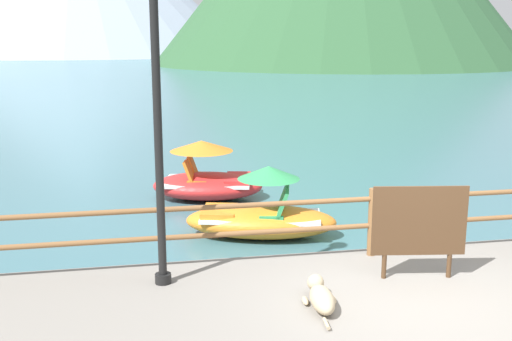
% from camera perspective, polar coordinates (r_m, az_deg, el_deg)
% --- Properties ---
extents(ground_plane, '(200.00, 200.00, 0.00)m').
position_cam_1_polar(ground_plane, '(46.27, -7.12, 8.11)').
color(ground_plane, '#3D6B75').
extents(dock_railing, '(23.92, 0.12, 0.95)m').
position_cam_1_polar(dock_railing, '(8.54, 10.84, -4.05)').
color(dock_railing, brown).
rests_on(dock_railing, promenade_dock).
extents(lamp_post, '(0.28, 0.28, 4.12)m').
position_cam_1_polar(lamp_post, '(7.16, -9.31, 8.31)').
color(lamp_post, black).
rests_on(lamp_post, promenade_dock).
extents(sign_board, '(1.17, 0.23, 1.19)m').
position_cam_1_polar(sign_board, '(7.82, 15.02, -4.70)').
color(sign_board, silver).
rests_on(sign_board, promenade_dock).
extents(dog_resting, '(0.41, 1.08, 0.26)m').
position_cam_1_polar(dog_resting, '(7.01, 6.08, -11.63)').
color(dog_resting, tan).
rests_on(dog_resting, promenade_dock).
extents(pedal_boat_0, '(2.58, 1.88, 1.25)m').
position_cam_1_polar(pedal_boat_0, '(12.97, -4.58, -0.78)').
color(pedal_boat_0, red).
rests_on(pedal_boat_0, ground).
extents(pedal_boat_2, '(2.79, 1.74, 1.24)m').
position_cam_1_polar(pedal_boat_2, '(10.47, 0.48, -4.15)').
color(pedal_boat_2, orange).
rests_on(pedal_boat_2, ground).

